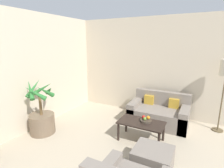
% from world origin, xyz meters
% --- Properties ---
extents(wall_back, '(8.29, 0.06, 2.70)m').
position_xyz_m(wall_back, '(0.00, 6.29, 1.35)').
color(wall_back, beige).
rests_on(wall_back, ground_plane).
extents(potted_palm, '(0.66, 0.67, 1.24)m').
position_xyz_m(potted_palm, '(-2.99, 3.98, 0.36)').
color(potted_palm, brown).
rests_on(potted_palm, ground_plane).
extents(sofa_loveseat, '(1.42, 0.85, 0.77)m').
position_xyz_m(sofa_loveseat, '(-0.76, 5.71, 0.26)').
color(sofa_loveseat, gray).
rests_on(sofa_loveseat, ground_plane).
extents(coffee_table, '(0.93, 0.51, 0.42)m').
position_xyz_m(coffee_table, '(-0.90, 4.70, 0.36)').
color(coffee_table, black).
rests_on(coffee_table, ground_plane).
extents(fruit_bowl, '(0.23, 0.23, 0.04)m').
position_xyz_m(fruit_bowl, '(-0.82, 4.76, 0.44)').
color(fruit_bowl, '#42382D').
rests_on(fruit_bowl, coffee_table).
extents(apple_red, '(0.07, 0.07, 0.07)m').
position_xyz_m(apple_red, '(-0.88, 4.80, 0.50)').
color(apple_red, red).
rests_on(apple_red, fruit_bowl).
extents(apple_green, '(0.07, 0.07, 0.07)m').
position_xyz_m(apple_green, '(-0.83, 4.73, 0.50)').
color(apple_green, olive).
rests_on(apple_green, fruit_bowl).
extents(orange_fruit, '(0.07, 0.07, 0.07)m').
position_xyz_m(orange_fruit, '(-0.79, 4.81, 0.50)').
color(orange_fruit, orange).
rests_on(orange_fruit, fruit_bowl).
extents(ottoman, '(0.60, 0.54, 0.39)m').
position_xyz_m(ottoman, '(-0.44, 3.92, 0.20)').
color(ottoman, gray).
rests_on(ottoman, ground_plane).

